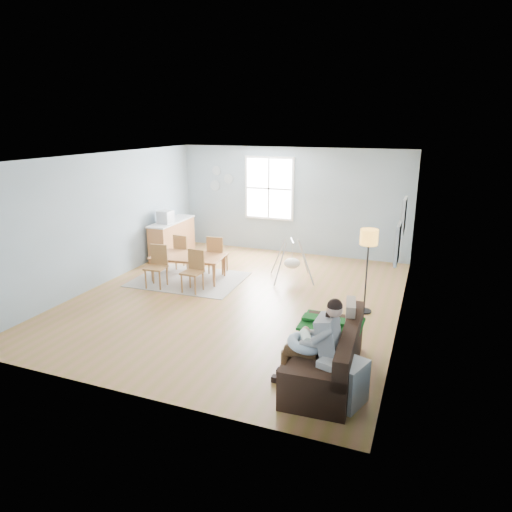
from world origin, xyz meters
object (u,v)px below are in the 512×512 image
at_px(dining_table, 189,268).
at_px(counter, 172,238).
at_px(chair_nw, 183,250).
at_px(sofa, 329,359).
at_px(chair_sw, 157,264).
at_px(chair_se, 194,269).
at_px(father, 317,340).
at_px(chair_ne, 217,253).
at_px(baby_swing, 292,262).
at_px(floor_lamp, 369,244).
at_px(storage_cube, 342,381).
at_px(monitor, 165,217).
at_px(toddler, 327,326).

xyz_separation_m(dining_table, counter, (-1.28, 1.47, 0.20)).
bearing_deg(chair_nw, sofa, -39.05).
height_order(chair_sw, chair_nw, chair_sw).
bearing_deg(chair_se, father, -38.78).
bearing_deg(chair_sw, chair_se, 2.03).
xyz_separation_m(chair_se, chair_ne, (-0.05, 1.13, 0.02)).
height_order(chair_ne, baby_swing, baby_swing).
bearing_deg(chair_se, floor_lamp, 2.61).
bearing_deg(chair_nw, storage_cube, -41.07).
height_order(storage_cube, counter, counter).
distance_m(sofa, monitor, 6.38).
distance_m(counter, baby_swing, 3.43).
bearing_deg(toddler, chair_se, 146.85).
xyz_separation_m(father, chair_se, (-3.14, 2.52, -0.19)).
relative_size(sofa, chair_sw, 2.22).
bearing_deg(floor_lamp, storage_cube, -87.09).
bearing_deg(chair_ne, monitor, 160.78).
height_order(sofa, monitor, monitor).
distance_m(toddler, dining_table, 4.47).
height_order(toddler, chair_nw, toddler).
xyz_separation_m(chair_nw, chair_ne, (0.84, 0.03, 0.02)).
height_order(toddler, chair_ne, toddler).
bearing_deg(baby_swing, father, -68.87).
relative_size(floor_lamp, counter, 0.92).
distance_m(toddler, chair_sw, 4.49).
height_order(sofa, toddler, toddler).
xyz_separation_m(toddler, chair_ne, (-3.21, 3.20, -0.16)).
xyz_separation_m(father, storage_cube, (0.37, -0.21, -0.38)).
xyz_separation_m(chair_ne, baby_swing, (1.69, 0.21, -0.10)).
height_order(floor_lamp, chair_se, floor_lamp).
bearing_deg(chair_nw, dining_table, -51.19).
relative_size(floor_lamp, chair_ne, 1.74).
bearing_deg(chair_sw, sofa, -28.52).
height_order(father, dining_table, father).
bearing_deg(sofa, chair_se, 145.30).
relative_size(counter, baby_swing, 1.45).
bearing_deg(father, dining_table, 139.35).
bearing_deg(floor_lamp, chair_ne, 164.00).
xyz_separation_m(father, chair_sw, (-3.98, 2.49, -0.17)).
bearing_deg(chair_se, dining_table, 128.63).
bearing_deg(chair_se, chair_nw, 128.72).
distance_m(sofa, chair_nw, 5.32).
bearing_deg(sofa, storage_cube, -60.87).
xyz_separation_m(dining_table, chair_nw, (-0.44, 0.55, 0.20)).
bearing_deg(floor_lamp, dining_table, 174.03).
xyz_separation_m(counter, monitor, (0.02, -0.31, 0.61)).
height_order(storage_cube, chair_sw, chair_sw).
xyz_separation_m(toddler, storage_cube, (0.35, -0.66, -0.37)).
relative_size(sofa, monitor, 5.65).
height_order(floor_lamp, chair_ne, floor_lamp).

